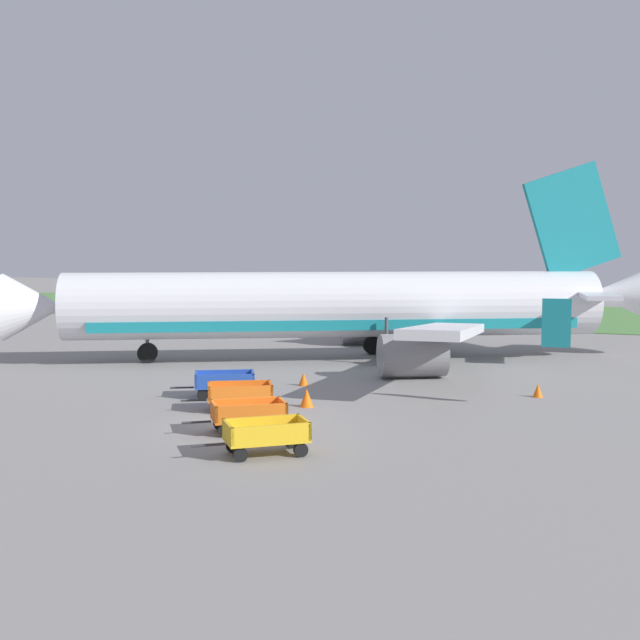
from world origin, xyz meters
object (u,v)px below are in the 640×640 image
Objects in this scene: baggage_cart_nearest at (266,436)px; traffic_cone_by_carts at (538,390)px; baggage_cart_third_in_row at (240,395)px; baggage_cart_fourth_in_row at (224,383)px; traffic_cone_mid_apron at (303,379)px; baggage_cart_second_in_row at (248,415)px; airplane at (354,306)px; traffic_cone_near_plane at (307,398)px.

baggage_cart_nearest reaches higher than traffic_cone_by_carts.
baggage_cart_third_in_row is at bearing -146.07° from traffic_cone_by_carts.
baggage_cart_nearest is 0.93× the size of baggage_cart_fourth_in_row.
baggage_cart_third_in_row is (-3.85, 5.76, 0.00)m from baggage_cart_nearest.
baggage_cart_nearest and baggage_cart_fourth_in_row have the same top height.
traffic_cone_by_carts is (10.43, 1.00, -0.02)m from traffic_cone_mid_apron.
baggage_cart_fourth_in_row reaches higher than traffic_cone_mid_apron.
baggage_cart_nearest is at bearing -54.43° from baggage_cart_fourth_in_row.
baggage_cart_second_in_row and baggage_cart_third_in_row have the same top height.
airplane is 14.05m from traffic_cone_near_plane.
baggage_cart_second_in_row is (2.45, -18.31, -2.45)m from airplane.
baggage_cart_nearest and baggage_cart_second_in_row have the same top height.
traffic_cone_near_plane reaches higher than traffic_cone_by_carts.
traffic_cone_by_carts is (8.63, 10.32, -0.32)m from baggage_cart_second_in_row.
baggage_cart_fourth_in_row is 5.65× the size of traffic_cone_mid_apron.
traffic_cone_near_plane is (0.22, 4.78, -0.24)m from baggage_cart_second_in_row.
airplane is 18.63m from baggage_cart_second_in_row.
baggage_cart_third_in_row is 5.62× the size of traffic_cone_mid_apron.
airplane is at bearing 101.74° from baggage_cart_nearest.
traffic_cone_by_carts is at bearing 50.10° from baggage_cart_second_in_row.
airplane reaches higher than traffic_cone_near_plane.
traffic_cone_near_plane is 1.19× the size of traffic_cone_mid_apron.
airplane is at bearing 144.20° from traffic_cone_by_carts.
traffic_cone_mid_apron reaches higher than traffic_cone_by_carts.
baggage_cart_fourth_in_row reaches higher than traffic_cone_near_plane.
airplane is 47.61× the size of traffic_cone_near_plane.
traffic_cone_near_plane is at bearing -65.95° from traffic_cone_mid_apron.
baggage_cart_second_in_row reaches higher than traffic_cone_mid_apron.
baggage_cart_second_in_row is 0.95× the size of baggage_cart_fourth_in_row.
baggage_cart_fourth_in_row is at bearing -96.30° from airplane.
baggage_cart_fourth_in_row is 6.08× the size of traffic_cone_by_carts.
baggage_cart_second_in_row is at bearing -129.90° from traffic_cone_by_carts.
baggage_cart_third_in_row is at bearing -143.99° from traffic_cone_near_plane.
airplane is at bearing 97.62° from baggage_cart_second_in_row.
baggage_cart_second_in_row is 9.49m from traffic_cone_mid_apron.
baggage_cart_second_in_row is 0.96× the size of baggage_cart_third_in_row.
baggage_cart_third_in_row is 6.13m from traffic_cone_mid_apron.
traffic_cone_by_carts is (10.59, 7.13, -0.32)m from baggage_cart_third_in_row.
traffic_cone_by_carts is at bearing -35.80° from airplane.
baggage_cart_nearest reaches higher than traffic_cone_mid_apron.
baggage_cart_second_in_row is 13.45m from traffic_cone_by_carts.
baggage_cart_nearest is 12.45m from traffic_cone_mid_apron.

